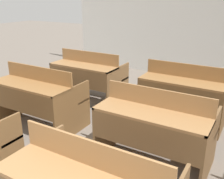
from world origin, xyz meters
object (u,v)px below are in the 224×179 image
object	(u,v)px
bench_third_center	(184,92)
bench_third_left	(88,75)
bench_second_center	(155,126)
bench_second_left	(38,96)

from	to	relation	value
bench_third_center	bench_third_left	bearing A→B (deg)	-179.95
bench_third_left	bench_second_center	bearing A→B (deg)	-34.81
bench_second_left	bench_third_center	size ratio (longest dim) A/B	1.00
bench_third_left	bench_third_center	size ratio (longest dim) A/B	1.00
bench_second_center	bench_third_left	bearing A→B (deg)	145.19
bench_second_center	bench_third_left	world-z (taller)	same
bench_third_left	bench_second_left	bearing A→B (deg)	-91.01
bench_second_center	bench_second_left	bearing A→B (deg)	179.38
bench_second_left	bench_third_left	world-z (taller)	same
bench_second_center	bench_third_center	distance (m)	1.25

